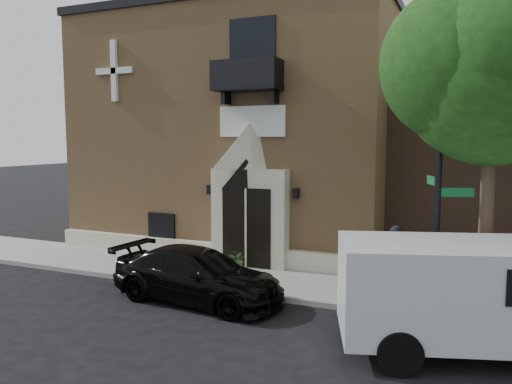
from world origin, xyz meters
TOP-DOWN VIEW (x-y plane):
  - ground at (0.00, 0.00)m, footprint 120.00×120.00m
  - sidewalk at (1.00, 1.50)m, footprint 42.00×3.00m
  - church at (-2.99, 7.95)m, footprint 12.20×11.01m
  - street_tree_left at (6.03, 0.35)m, footprint 4.97×4.38m
  - black_sedan at (-0.97, -0.77)m, footprint 5.02×2.41m
  - cargo_van at (6.15, -1.36)m, footprint 6.00×3.82m
  - street_sign at (4.95, 0.23)m, footprint 1.09×0.86m
  - fire_hydrant at (4.45, 0.20)m, footprint 0.47×0.37m
  - planter at (-1.09, 2.01)m, footprint 0.61×0.54m
  - pedestrian_near at (3.76, 2.07)m, footprint 0.77×0.66m

SIDE VIEW (x-z plane):
  - ground at x=0.00m, z-range 0.00..0.00m
  - sidewalk at x=1.00m, z-range 0.00..0.15m
  - planter at x=-1.09m, z-range 0.15..0.79m
  - fire_hydrant at x=4.45m, z-range 0.14..0.96m
  - black_sedan at x=-0.97m, z-range 0.00..1.41m
  - pedestrian_near at x=3.76m, z-range 0.15..1.93m
  - cargo_van at x=6.15m, z-range 0.13..2.42m
  - street_sign at x=4.95m, z-range 0.17..5.88m
  - church at x=-2.99m, z-range -0.02..9.28m
  - street_tree_left at x=6.03m, z-range 1.98..9.75m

